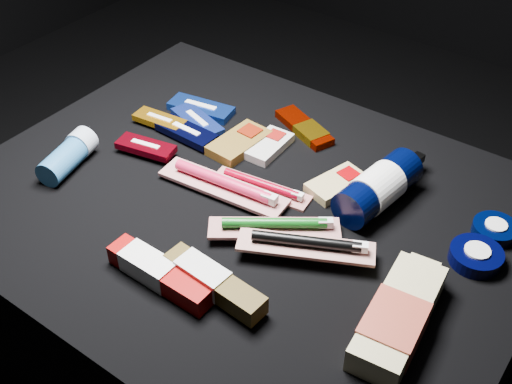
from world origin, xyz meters
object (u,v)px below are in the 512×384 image
Objects in this scene: lotion_bottle at (378,187)px; deodorant_stick at (68,156)px; bodywash_bottle at (397,319)px; toothpaste_carton_red at (156,271)px.

lotion_bottle reaches higher than deodorant_stick.
lotion_bottle is 1.00× the size of bodywash_bottle.
deodorant_stick is at bearing 161.54° from toothpaste_carton_red.
bodywash_bottle reaches higher than toothpaste_carton_red.
bodywash_bottle is 0.66m from deodorant_stick.
deodorant_stick is at bearing -147.09° from lotion_bottle.
lotion_bottle is at bearing 117.30° from bodywash_bottle.
toothpaste_carton_red is at bearing -110.24° from lotion_bottle.
deodorant_stick is at bearing 175.06° from bodywash_bottle.
lotion_bottle is 0.57m from deodorant_stick.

